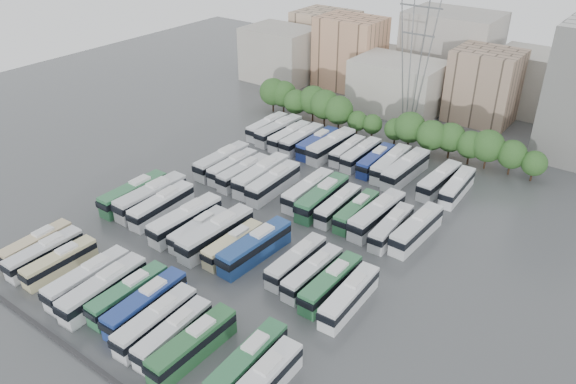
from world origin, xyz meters
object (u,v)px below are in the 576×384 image
Objects in this scene: electricity_pylon at (417,46)px; bus_r0_s8 at (156,321)px; bus_r2_s9 at (338,205)px; bus_r2_s12 at (391,227)px; bus_r3_s5 at (331,145)px; bus_r3_s9 at (391,164)px; bus_r2_s2 at (233,167)px; bus_r3_s10 at (406,169)px; bus_r2_s8 at (322,197)px; bus_r0_s4 at (88,279)px; bus_r2_s10 at (356,211)px; bus_r0_s6 at (129,294)px; bus_r1_s4 at (186,219)px; bus_r0_s12 at (248,362)px; bus_r0_s13 at (260,384)px; bus_r1_s12 at (331,283)px; bus_r3_s12 at (439,180)px; bus_r0_s9 at (173,333)px; bus_r1_s11 at (313,273)px; bus_r3_s3 at (302,139)px; bus_r1_s8 at (255,247)px; bus_r1_s0 at (134,193)px; bus_r1_s2 at (162,205)px; bus_r2_s5 at (274,182)px; bus_r1_s7 at (233,244)px; bus_r3_s6 at (348,150)px; bus_r0_s1 at (45,253)px; bus_r1_s5 at (199,229)px; bus_r3_s2 at (290,136)px; bus_r0_s7 at (146,304)px; bus_r3_s1 at (279,130)px; bus_r3_s0 at (267,126)px; bus_r0_s2 at (60,262)px; bus_r3_s7 at (361,154)px; bus_r1_s6 at (216,233)px; bus_r2_s13 at (417,229)px; bus_r2_s7 at (308,190)px; bus_r0_s0 at (37,244)px; bus_r1_s13 at (349,296)px; bus_r1_s1 at (151,197)px; bus_r2_s4 at (261,175)px.

electricity_pylon reaches higher than bus_r0_s8.
bus_r2_s12 reaches higher than bus_r2_s9.
bus_r3_s9 is at bearing 2.38° from bus_r3_s5.
bus_r2_s2 is 31.79m from bus_r3_s10.
bus_r0_s4 is at bearing -112.42° from bus_r2_s8.
bus_r0_s6 is at bearing -111.61° from bus_r2_s10.
bus_r1_s4 is (-13.51, 18.23, 0.18)m from bus_r0_s8.
bus_r2_s8 reaches higher than bus_r0_s12.
bus_r1_s12 is at bearing 98.35° from bus_r0_s13.
bus_r3_s10 is at bearing -178.40° from bus_r3_s12.
bus_r0_s9 is 20.47m from bus_r1_s11.
bus_r0_s12 is 52.73m from bus_r3_s12.
electricity_pylon reaches higher than bus_r3_s3.
bus_r1_s4 reaches higher than bus_r1_s8.
bus_r1_s2 is at bearing 1.66° from bus_r1_s0.
bus_r2_s5 is at bearing 121.37° from bus_r0_s12.
bus_r1_s7 is at bearing 0.69° from bus_r1_s4.
bus_r0_s8 is 1.02× the size of bus_r1_s12.
bus_r3_s5 is (-23.21, 36.21, 0.21)m from bus_r1_s12.
bus_r0_s13 is at bearing -76.21° from bus_r2_s10.
bus_r2_s12 is at bearing 35.62° from bus_r1_s4.
bus_r0_s4 is 55.91m from bus_r3_s6.
bus_r3_s10 reaches higher than bus_r0_s8.
bus_r1_s0 is at bearing 138.23° from bus_r0_s6.
bus_r0_s1 is 22.04m from bus_r1_s5.
bus_r3_s2 is at bearing -177.31° from bus_r3_s10.
bus_r1_s2 is at bearing 130.24° from bus_r0_s7.
bus_r3_s1 is 1.03× the size of bus_r3_s12.
bus_r0_s6 is 37.75m from bus_r2_s10.
bus_r2_s10 is (16.63, 19.03, 0.03)m from bus_r1_s5.
bus_r3_s0 is 0.91× the size of bus_r3_s1.
bus_r3_s0 reaches higher than bus_r2_s12.
bus_r3_s1 is 13.23m from bus_r3_s5.
bus_r3_s6 is at bearing 7.88° from bus_r3_s3.
bus_r2_s10 is at bearing -57.04° from bus_r3_s6.
bus_r3_s7 reaches higher than bus_r0_s2.
bus_r1_s6 is at bearing -63.67° from bus_r3_s1.
bus_r1_s7 is at bearing 107.27° from bus_r0_s9.
bus_r3_s3 is at bearing 155.25° from bus_r2_s13.
bus_r3_s1 is at bearing 124.33° from bus_r0_s13.
bus_r0_s9 is 0.90× the size of bus_r2_s13.
bus_r1_s11 is 22.71m from bus_r2_s7.
bus_r3_s0 is (-23.16, 17.94, -0.12)m from bus_r2_s7.
bus_r1_s8 reaches higher than bus_r3_s3.
bus_r0_s0 is 46.25m from bus_r1_s13.
bus_r2_s8 is (-0.10, 17.72, -0.00)m from bus_r1_s8.
bus_r1_s1 is at bearing -108.15° from bus_r3_s5.
bus_r1_s4 reaches higher than bus_r3_s9.
bus_r2_s4 reaches higher than bus_r2_s8.
bus_r1_s6 reaches higher than bus_r3_s5.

